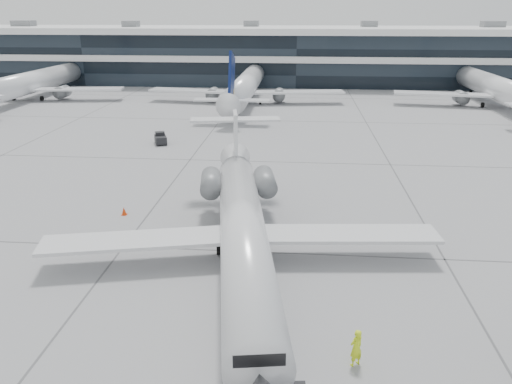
# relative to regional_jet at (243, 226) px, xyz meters

# --- Properties ---
(ground) EXTENTS (220.00, 220.00, 0.00)m
(ground) POSITION_rel_regional_jet_xyz_m (2.15, 1.36, -2.32)
(ground) COLOR gray
(ground) RESTS_ON ground
(terminal) EXTENTS (170.00, 22.00, 10.00)m
(terminal) POSITION_rel_regional_jet_xyz_m (2.15, 83.36, 2.68)
(terminal) COLOR black
(terminal) RESTS_ON ground
(bg_jet_left) EXTENTS (32.00, 40.00, 9.60)m
(bg_jet_left) POSITION_rel_regional_jet_xyz_m (-42.85, 56.36, -2.32)
(bg_jet_left) COLOR white
(bg_jet_left) RESTS_ON ground
(bg_jet_center) EXTENTS (32.00, 40.00, 9.60)m
(bg_jet_center) POSITION_rel_regional_jet_xyz_m (-5.85, 56.36, -2.32)
(bg_jet_center) COLOR white
(bg_jet_center) RESTS_ON ground
(bg_jet_right) EXTENTS (32.00, 40.00, 9.60)m
(bg_jet_right) POSITION_rel_regional_jet_xyz_m (34.15, 56.36, -2.32)
(bg_jet_right) COLOR white
(bg_jet_right) RESTS_ON ground
(regional_jet) EXTENTS (23.50, 29.31, 6.78)m
(regional_jet) POSITION_rel_regional_jet_xyz_m (0.00, 0.00, 0.00)
(regional_jet) COLOR silver
(regional_jet) RESTS_ON ground
(ramp_worker) EXTENTS (0.75, 0.70, 1.73)m
(ramp_worker) POSITION_rel_regional_jet_xyz_m (5.78, -8.82, -1.45)
(ramp_worker) COLOR #DEFF1A
(ramp_worker) RESTS_ON ground
(traffic_cone) EXTENTS (0.47, 0.47, 0.59)m
(traffic_cone) POSITION_rel_regional_jet_xyz_m (-9.59, 6.55, -2.04)
(traffic_cone) COLOR red
(traffic_cone) RESTS_ON ground
(far_tug) EXTENTS (1.89, 2.35, 1.30)m
(far_tug) POSITION_rel_regional_jet_xyz_m (-12.54, 27.51, -1.73)
(far_tug) COLOR black
(far_tug) RESTS_ON ground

